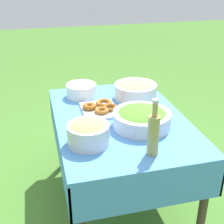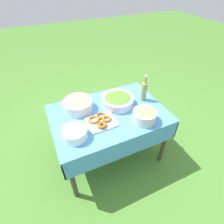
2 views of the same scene
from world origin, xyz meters
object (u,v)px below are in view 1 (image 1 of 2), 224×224
(plate_stack, at_px, (81,90))
(olive_oil_bottle, at_px, (153,133))
(pasta_bowl, at_px, (136,90))
(bread_bowl, at_px, (88,132))
(donut_platter, at_px, (100,108))
(salad_bowl, at_px, (142,118))

(plate_stack, distance_m, olive_oil_bottle, 0.90)
(pasta_bowl, height_order, bread_bowl, bread_bowl)
(donut_platter, distance_m, bread_bowl, 0.43)
(olive_oil_bottle, xyz_separation_m, bread_bowl, (0.18, 0.30, -0.05))
(salad_bowl, bearing_deg, donut_platter, 35.13)
(olive_oil_bottle, bearing_deg, pasta_bowl, -11.25)
(olive_oil_bottle, bearing_deg, salad_bowl, -8.56)
(donut_platter, relative_size, bread_bowl, 1.22)
(pasta_bowl, bearing_deg, donut_platter, 115.83)
(salad_bowl, xyz_separation_m, olive_oil_bottle, (-0.30, 0.05, 0.06))
(pasta_bowl, distance_m, bread_bowl, 0.70)
(donut_platter, bearing_deg, pasta_bowl, -64.17)
(olive_oil_bottle, distance_m, bread_bowl, 0.36)
(olive_oil_bottle, bearing_deg, donut_platter, 14.48)
(donut_platter, xyz_separation_m, plate_stack, (0.28, 0.08, 0.03))
(salad_bowl, xyz_separation_m, pasta_bowl, (0.42, -0.10, 0.01))
(salad_bowl, relative_size, plate_stack, 1.58)
(plate_stack, bearing_deg, donut_platter, -163.51)
(salad_bowl, height_order, plate_stack, salad_bowl)
(salad_bowl, distance_m, pasta_bowl, 0.43)
(olive_oil_bottle, height_order, bread_bowl, olive_oil_bottle)
(pasta_bowl, xyz_separation_m, plate_stack, (0.14, 0.38, -0.02))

